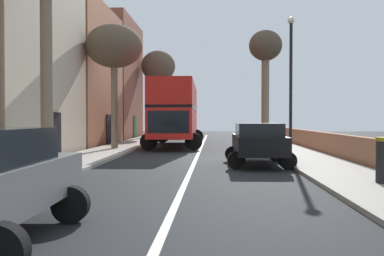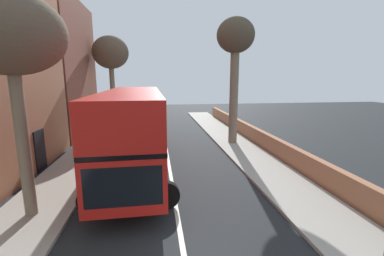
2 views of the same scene
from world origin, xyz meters
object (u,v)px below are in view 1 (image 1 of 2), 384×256
Objects in this scene: parked_car_black_right_1 at (258,141)px; parked_car_green_left_3 at (179,128)px; lamppost_right at (291,75)px; street_tree_right_3 at (265,52)px; double_decker_bus at (176,110)px; street_tree_left_0 at (158,68)px; street_tree_left_2 at (114,48)px.

parked_car_black_right_1 is 1.02× the size of parked_car_green_left_3.
parked_car_green_left_3 is 0.68× the size of lamppost_right.
street_tree_right_3 reaches higher than lamppost_right.
street_tree_left_0 reaches higher than double_decker_bus.
double_decker_bus is at bearing -86.20° from parked_car_green_left_3.
lamppost_right reaches higher than parked_car_green_left_3.
street_tree_left_2 is (-0.19, -17.45, -1.01)m from street_tree_left_0.
street_tree_right_3 is at bearing -42.79° from street_tree_left_0.
street_tree_left_0 is (-7.21, 24.88, 5.93)m from parked_car_black_right_1.
street_tree_left_2 reaches higher than double_decker_bus.
street_tree_right_3 is 13.45m from lamppost_right.
double_decker_bus is 1.29× the size of street_tree_left_0.
street_tree_left_0 is at bearing 106.15° from parked_car_black_right_1.
double_decker_bus is at bearing -142.04° from street_tree_right_3.
street_tree_left_2 is at bearing -98.65° from parked_car_green_left_3.
street_tree_right_3 is at bearing -44.11° from parked_car_green_left_3.
double_decker_bus is at bearing -77.69° from street_tree_left_0.
street_tree_left_2 is at bearing -90.62° from street_tree_left_0.
double_decker_bus is at bearing 110.71° from parked_car_black_right_1.
double_decker_bus is 10.15m from lamppost_right.
street_tree_right_3 is (9.45, -8.75, 0.03)m from street_tree_left_0.
street_tree_left_0 is (-3.01, 13.77, 4.52)m from double_decker_bus.
street_tree_left_0 is at bearing 102.31° from double_decker_bus.
street_tree_left_0 is 1.33× the size of lamppost_right.
street_tree_right_3 reaches higher than street_tree_left_0.
street_tree_right_3 reaches higher than parked_car_green_left_3.
street_tree_left_2 reaches higher than parked_car_green_left_3.
parked_car_black_right_1 is 0.52× the size of street_tree_left_0.
street_tree_left_0 reaches higher than street_tree_left_2.
double_decker_bus is 1.28× the size of street_tree_right_3.
parked_car_black_right_1 is (4.20, -11.11, -1.42)m from double_decker_bus.
parked_car_black_right_1 is 0.52× the size of street_tree_right_3.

